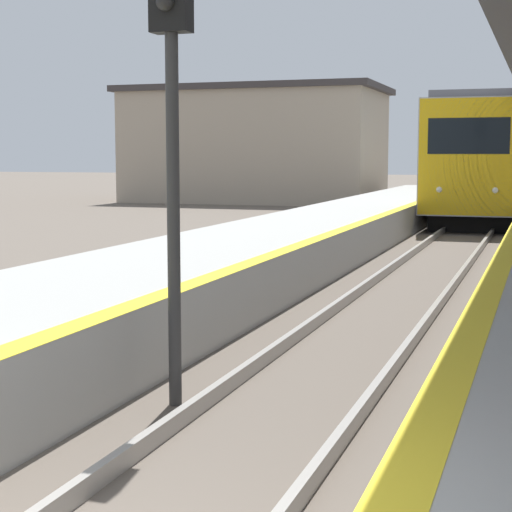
% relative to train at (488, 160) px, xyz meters
% --- Properties ---
extents(train, '(2.90, 17.79, 4.26)m').
position_rel_train_xyz_m(train, '(0.00, 0.00, 0.00)').
color(train, black).
rests_on(train, ground).
extents(signal_near, '(0.36, 0.31, 4.33)m').
position_rel_train_xyz_m(signal_near, '(-1.03, -27.19, 0.87)').
color(signal_near, '#2D2D2D').
rests_on(signal_near, ground).
extents(station_building, '(12.82, 7.41, 5.72)m').
position_rel_train_xyz_m(station_building, '(-11.83, 6.93, 0.70)').
color(station_building, tan).
rests_on(station_building, ground).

